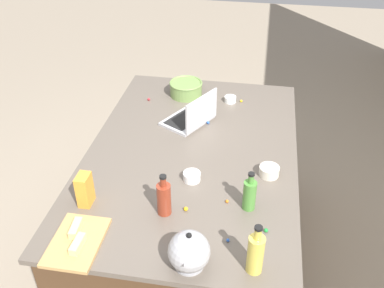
# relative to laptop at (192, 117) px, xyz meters

# --- Properties ---
(ground_plane) EXTENTS (12.00, 12.00, 0.00)m
(ground_plane) POSITION_rel_laptop_xyz_m (0.30, 0.05, -0.95)
(ground_plane) COLOR gray
(island_counter) EXTENTS (1.85, 1.20, 0.90)m
(island_counter) POSITION_rel_laptop_xyz_m (0.30, 0.05, -0.50)
(island_counter) COLOR #4C331E
(island_counter) RESTS_ON ground
(laptop) EXTENTS (0.38, 0.35, 0.22)m
(laptop) POSITION_rel_laptop_xyz_m (0.00, 0.00, 0.00)
(laptop) COLOR #B7B7BC
(laptop) RESTS_ON island_counter
(mixing_bowl_large) EXTENTS (0.23, 0.23, 0.10)m
(mixing_bowl_large) POSITION_rel_laptop_xyz_m (-0.37, -0.10, 0.01)
(mixing_bowl_large) COLOR #72934C
(mixing_bowl_large) RESTS_ON island_counter
(bottle_olive) EXTENTS (0.06, 0.06, 0.21)m
(bottle_olive) POSITION_rel_laptop_xyz_m (0.73, 0.41, 0.04)
(bottle_olive) COLOR #4C8C38
(bottle_olive) RESTS_ON island_counter
(bottle_soy) EXTENTS (0.07, 0.07, 0.23)m
(bottle_soy) POSITION_rel_laptop_xyz_m (0.83, 0.01, 0.04)
(bottle_soy) COLOR maroon
(bottle_soy) RESTS_ON island_counter
(bottle_oil) EXTENTS (0.07, 0.07, 0.25)m
(bottle_oil) POSITION_rel_laptop_xyz_m (1.11, 0.45, 0.05)
(bottle_oil) COLOR #DBC64C
(bottle_oil) RESTS_ON island_counter
(kettle) EXTENTS (0.21, 0.18, 0.20)m
(kettle) POSITION_rel_laptop_xyz_m (1.13, 0.18, 0.03)
(kettle) COLOR #ADADB2
(kettle) RESTS_ON island_counter
(cutting_board) EXTENTS (0.32, 0.22, 0.02)m
(cutting_board) POSITION_rel_laptop_xyz_m (1.09, -0.33, -0.04)
(cutting_board) COLOR tan
(cutting_board) RESTS_ON island_counter
(butter_stick_left) EXTENTS (0.11, 0.04, 0.04)m
(butter_stick_left) POSITION_rel_laptop_xyz_m (1.04, -0.36, -0.01)
(butter_stick_left) COLOR #F4E58C
(butter_stick_left) RESTS_ON cutting_board
(butter_stick_right) EXTENTS (0.11, 0.04, 0.04)m
(butter_stick_right) POSITION_rel_laptop_xyz_m (1.13, -0.31, -0.01)
(butter_stick_right) COLOR #F4E58C
(butter_stick_right) RESTS_ON cutting_board
(ramekin_small) EXTENTS (0.09, 0.09, 0.05)m
(ramekin_small) POSITION_rel_laptop_xyz_m (0.56, 0.10, -0.02)
(ramekin_small) COLOR white
(ramekin_small) RESTS_ON island_counter
(ramekin_medium) EXTENTS (0.11, 0.11, 0.05)m
(ramekin_medium) POSITION_rel_laptop_xyz_m (0.45, 0.50, -0.02)
(ramekin_medium) COLOR beige
(ramekin_medium) RESTS_ON island_counter
(ramekin_wide) EXTENTS (0.08, 0.08, 0.04)m
(ramekin_wide) POSITION_rel_laptop_xyz_m (-0.32, 0.21, -0.03)
(ramekin_wide) COLOR white
(ramekin_wide) RESTS_ON island_counter
(candy_bag) EXTENTS (0.09, 0.06, 0.17)m
(candy_bag) POSITION_rel_laptop_xyz_m (0.83, -0.39, 0.04)
(candy_bag) COLOR gold
(candy_bag) RESTS_ON island_counter
(candy_0) EXTENTS (0.02, 0.02, 0.02)m
(candy_0) POSITION_rel_laptop_xyz_m (0.88, 0.50, -0.04)
(candy_0) COLOR green
(candy_0) RESTS_ON island_counter
(candy_1) EXTENTS (0.02, 0.02, 0.02)m
(candy_1) POSITION_rel_laptop_xyz_m (0.80, 0.11, -0.04)
(candy_1) COLOR yellow
(candy_1) RESTS_ON island_counter
(candy_2) EXTENTS (0.02, 0.02, 0.02)m
(candy_2) POSITION_rel_laptop_xyz_m (-0.33, 0.29, -0.04)
(candy_2) COLOR yellow
(candy_2) RESTS_ON island_counter
(candy_3) EXTENTS (0.02, 0.02, 0.02)m
(candy_3) POSITION_rel_laptop_xyz_m (-0.01, 0.10, -0.04)
(candy_3) COLOR blue
(candy_3) RESTS_ON island_counter
(candy_5) EXTENTS (0.02, 0.02, 0.02)m
(candy_5) POSITION_rel_laptop_xyz_m (0.71, 0.30, -0.04)
(candy_5) COLOR orange
(candy_5) RESTS_ON island_counter
(candy_6) EXTENTS (0.02, 0.02, 0.02)m
(candy_6) POSITION_rel_laptop_xyz_m (-0.25, -0.35, -0.04)
(candy_6) COLOR red
(candy_6) RESTS_ON island_counter
(candy_7) EXTENTS (0.02, 0.02, 0.02)m
(candy_7) POSITION_rel_laptop_xyz_m (-0.06, 0.07, -0.04)
(candy_7) COLOR red
(candy_7) RESTS_ON island_counter
(candy_8) EXTENTS (0.02, 0.02, 0.02)m
(candy_8) POSITION_rel_laptop_xyz_m (0.97, 0.33, -0.04)
(candy_8) COLOR blue
(candy_8) RESTS_ON island_counter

